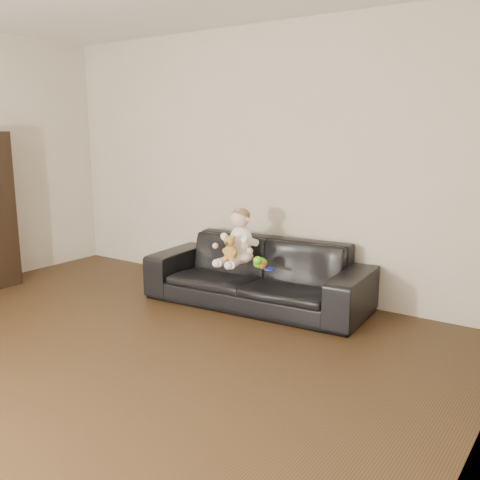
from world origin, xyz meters
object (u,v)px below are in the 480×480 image
Objects in this scene: sofa at (257,273)px; toy_rattle at (262,265)px; toy_green at (260,263)px; teddy_bear at (230,248)px; baby at (239,240)px; toy_blue_disc at (269,269)px.

sofa is 0.26m from toy_rattle.
toy_rattle is (0.03, -0.02, -0.01)m from toy_green.
teddy_bear reaches higher than toy_rattle.
baby is 0.34m from toy_rattle.
teddy_bear is 1.63× the size of toy_green.
sofa reaches higher than toy_rattle.
sofa is at bearing 133.71° from toy_rattle.
toy_rattle is at bearing -50.58° from sofa.
teddy_bear is 3.21× the size of toy_rattle.
toy_rattle is at bearing -154.62° from toy_blue_disc.
toy_rattle is (0.16, -0.16, 0.13)m from sofa.
teddy_bear is at bearing -157.91° from toy_blue_disc.
toy_green is at bearing -15.69° from baby.
toy_green is at bearing 148.68° from toy_rattle.
sofa is at bearing 64.29° from teddy_bear.
baby is 5.50× the size of toy_blue_disc.
toy_green is 0.04m from toy_rattle.
teddy_bear is 0.30m from toy_green.
teddy_bear reaches higher than toy_blue_disc.
teddy_bear is at bearing -95.23° from baby.
baby is 2.23× the size of teddy_bear.
teddy_bear is at bearing -158.58° from toy_rattle.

